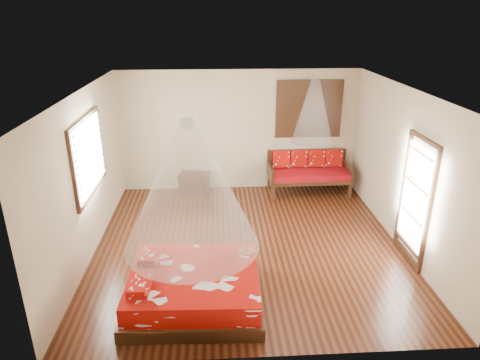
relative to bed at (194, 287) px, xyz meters
name	(u,v)px	position (x,y,z in m)	size (l,w,h in m)	color
room	(248,173)	(0.92, 1.60, 1.15)	(5.54, 5.54, 2.84)	black
bed	(194,287)	(0.00, 0.00, 0.00)	(2.00, 1.82, 0.63)	black
daybed	(308,171)	(2.52, 3.98, 0.27)	(1.87, 0.83, 0.96)	black
storage_chest	(195,183)	(-0.15, 4.05, -0.01)	(0.76, 0.61, 0.47)	black
shutter_panel	(309,109)	(2.52, 4.32, 1.65)	(1.52, 0.06, 1.32)	black
window_left	(89,156)	(-1.79, 1.80, 1.45)	(0.10, 1.74, 1.34)	black
glazed_door	(415,201)	(3.63, 1.00, 0.82)	(0.08, 1.02, 2.16)	black
wine_tray	(247,249)	(0.81, 0.51, 0.30)	(0.26, 0.26, 0.21)	brown
mosquito_net_main	(190,186)	(0.02, 0.00, 1.60)	(1.86, 1.86, 1.80)	white
mosquito_net_daybed	(314,109)	(2.52, 3.85, 1.75)	(0.91, 0.91, 1.50)	white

